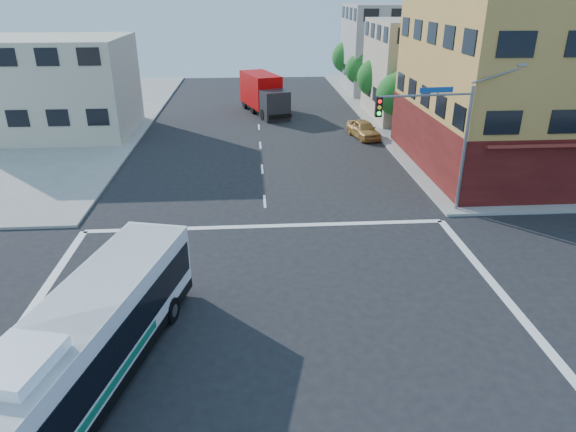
{
  "coord_description": "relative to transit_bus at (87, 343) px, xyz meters",
  "views": [
    {
      "loc": [
        -0.62,
        -15.24,
        11.54
      ],
      "look_at": [
        0.85,
        5.42,
        2.37
      ],
      "focal_mm": 32.0,
      "sensor_mm": 36.0,
      "label": 1
    }
  ],
  "objects": [
    {
      "name": "corner_building_ne",
      "position": [
        25.83,
        20.57,
        4.23
      ],
      "size": [
        18.1,
        15.44,
        14.0
      ],
      "color": "#BC8943",
      "rests_on": "ground"
    },
    {
      "name": "transit_bus",
      "position": [
        0.0,
        0.0,
        0.0
      ],
      "size": [
        5.15,
        11.73,
        3.4
      ],
      "rotation": [
        0.0,
        0.0,
        -0.24
      ],
      "color": "black",
      "rests_on": "ground"
    },
    {
      "name": "box_truck",
      "position": [
        6.52,
        38.76,
        0.18
      ],
      "size": [
        4.94,
        8.8,
        3.81
      ],
      "rotation": [
        0.0,
        0.0,
        0.32
      ],
      "color": "black",
      "rests_on": "ground"
    },
    {
      "name": "street_tree_c",
      "position": [
        17.75,
        46.01,
        1.8
      ],
      "size": [
        3.4,
        3.4,
        5.29
      ],
      "color": "#352313",
      "rests_on": "ground"
    },
    {
      "name": "building_east_far",
      "position": [
        22.83,
        50.07,
        3.34
      ],
      "size": [
        12.06,
        10.06,
        10.0
      ],
      "color": "#969792",
      "rests_on": "ground"
    },
    {
      "name": "building_east_near",
      "position": [
        22.83,
        36.07,
        2.84
      ],
      "size": [
        12.06,
        10.06,
        9.0
      ],
      "color": "tan",
      "rests_on": "ground"
    },
    {
      "name": "signal_mast_ne",
      "position": [
        14.93,
        12.71,
        3.32
      ],
      "size": [
        7.91,
        1.13,
        8.07
      ],
      "color": "gray",
      "rests_on": "ground"
    },
    {
      "name": "street_tree_b",
      "position": [
        17.75,
        38.01,
        2.09
      ],
      "size": [
        3.8,
        3.8,
        5.79
      ],
      "color": "#352313",
      "rests_on": "ground"
    },
    {
      "name": "ground",
      "position": [
        5.85,
        2.09,
        -1.66
      ],
      "size": [
        120.0,
        120.0,
        0.0
      ],
      "primitive_type": "plane",
      "color": "black",
      "rests_on": "ground"
    },
    {
      "name": "building_west",
      "position": [
        -11.17,
        32.07,
        2.34
      ],
      "size": [
        12.06,
        10.06,
        8.0
      ],
      "color": "#BEB79E",
      "rests_on": "ground"
    },
    {
      "name": "parked_car",
      "position": [
        14.62,
        28.82,
        -0.93
      ],
      "size": [
        2.57,
        4.56,
        1.46
      ],
      "primitive_type": "imported",
      "rotation": [
        0.0,
        0.0,
        0.21
      ],
      "color": "#BB863C",
      "rests_on": "ground"
    },
    {
      "name": "street_tree_d",
      "position": [
        17.75,
        54.01,
        2.22
      ],
      "size": [
        4.0,
        4.0,
        6.03
      ],
      "color": "#352313",
      "rests_on": "ground"
    },
    {
      "name": "street_tree_a",
      "position": [
        17.75,
        30.01,
        1.93
      ],
      "size": [
        3.6,
        3.6,
        5.53
      ],
      "color": "#352313",
      "rests_on": "ground"
    }
  ]
}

